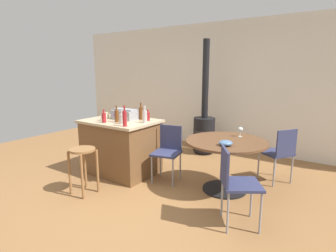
% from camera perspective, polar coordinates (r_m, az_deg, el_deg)
% --- Properties ---
extents(ground_plane, '(8.80, 8.80, 0.00)m').
position_cam_1_polar(ground_plane, '(3.95, -6.36, -13.77)').
color(ground_plane, olive).
extents(back_wall, '(8.00, 0.10, 2.70)m').
position_cam_1_polar(back_wall, '(6.05, 11.37, 8.19)').
color(back_wall, silver).
rests_on(back_wall, ground_plane).
extents(kitchen_island, '(1.18, 0.88, 0.89)m').
position_cam_1_polar(kitchen_island, '(4.58, -9.87, -4.24)').
color(kitchen_island, brown).
rests_on(kitchen_island, ground_plane).
extents(wooden_stool, '(0.35, 0.35, 0.65)m').
position_cam_1_polar(wooden_stool, '(3.92, -17.52, -6.89)').
color(wooden_stool, olive).
rests_on(wooden_stool, ground_plane).
extents(dining_table, '(1.13, 1.13, 0.74)m').
position_cam_1_polar(dining_table, '(3.89, 12.10, -5.42)').
color(dining_table, black).
rests_on(dining_table, ground_plane).
extents(folding_chair_near, '(0.56, 0.56, 0.85)m').
position_cam_1_polar(folding_chair_near, '(4.40, 22.49, -4.92)').
color(folding_chair_near, navy).
rests_on(folding_chair_near, ground_plane).
extents(folding_chair_far, '(0.48, 0.48, 0.85)m').
position_cam_1_polar(folding_chair_far, '(4.20, 0.01, -4.84)').
color(folding_chair_far, navy).
rests_on(folding_chair_far, ground_plane).
extents(folding_chair_left, '(0.55, 0.55, 0.88)m').
position_cam_1_polar(folding_chair_left, '(3.06, 13.98, -11.06)').
color(folding_chair_left, navy).
rests_on(folding_chair_left, ground_plane).
extents(wood_stove, '(0.44, 0.45, 2.29)m').
position_cam_1_polar(wood_stove, '(5.59, 7.64, -0.15)').
color(wood_stove, black).
rests_on(wood_stove, ground_plane).
extents(toolbox, '(0.42, 0.28, 0.17)m').
position_cam_1_polar(toolbox, '(4.55, -9.02, 2.46)').
color(toolbox, gray).
rests_on(toolbox, kitchen_island).
extents(bottle_0, '(0.08, 0.08, 0.21)m').
position_cam_1_polar(bottle_0, '(4.16, -9.72, 1.57)').
color(bottle_0, '#B7B2AD').
rests_on(bottle_0, kitchen_island).
extents(bottle_1, '(0.07, 0.07, 0.26)m').
position_cam_1_polar(bottle_1, '(4.19, -4.92, 2.07)').
color(bottle_1, '#B7B2AD').
rests_on(bottle_1, kitchen_island).
extents(bottle_2, '(0.07, 0.07, 0.18)m').
position_cam_1_polar(bottle_2, '(4.36, -4.29, 2.05)').
color(bottle_2, maroon).
rests_on(bottle_2, kitchen_island).
extents(bottle_3, '(0.06, 0.06, 0.31)m').
position_cam_1_polar(bottle_3, '(3.95, -9.14, 1.62)').
color(bottle_3, maroon).
rests_on(bottle_3, kitchen_island).
extents(bottle_4, '(0.06, 0.06, 0.26)m').
position_cam_1_polar(bottle_4, '(4.32, -10.78, 2.17)').
color(bottle_4, '#603314').
rests_on(bottle_4, kitchen_island).
extents(bottle_5, '(0.07, 0.07, 0.21)m').
position_cam_1_polar(bottle_5, '(4.31, -13.37, 1.76)').
color(bottle_5, maroon).
rests_on(bottle_5, kitchen_island).
extents(bottle_6, '(0.06, 0.06, 0.28)m').
position_cam_1_polar(bottle_6, '(4.49, -5.72, 2.76)').
color(bottle_6, '#603314').
rests_on(bottle_6, kitchen_island).
extents(cup_0, '(0.12, 0.08, 0.10)m').
position_cam_1_polar(cup_0, '(4.67, -12.92, 2.17)').
color(cup_0, tan).
rests_on(cup_0, kitchen_island).
extents(cup_1, '(0.11, 0.08, 0.09)m').
position_cam_1_polar(cup_1, '(4.83, -11.49, 2.45)').
color(cup_1, '#DB6651').
rests_on(cup_1, kitchen_island).
extents(cup_2, '(0.13, 0.09, 0.11)m').
position_cam_1_polar(cup_2, '(4.48, -13.36, 1.79)').
color(cup_2, white).
rests_on(cup_2, kitchen_island).
extents(wine_glass, '(0.07, 0.07, 0.14)m').
position_cam_1_polar(wine_glass, '(4.09, 15.04, -0.72)').
color(wine_glass, silver).
rests_on(wine_glass, dining_table).
extents(serving_bowl, '(0.18, 0.18, 0.07)m').
position_cam_1_polar(serving_bowl, '(3.58, 12.07, -3.51)').
color(serving_bowl, '#4C7099').
rests_on(serving_bowl, dining_table).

